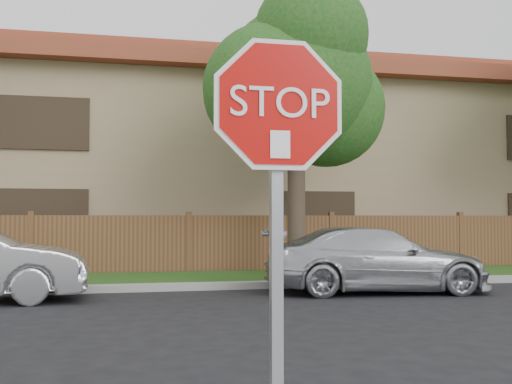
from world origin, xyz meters
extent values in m
cube|color=gray|center=(0.00, 8.15, 0.07)|extent=(70.00, 0.30, 0.15)
cube|color=#1E4714|center=(0.00, 9.80, 0.06)|extent=(70.00, 3.00, 0.12)
cube|color=#56351E|center=(0.00, 11.40, 0.80)|extent=(70.00, 0.12, 1.60)
cube|color=tan|center=(0.00, 17.00, 3.00)|extent=(34.00, 8.00, 6.00)
cube|color=brown|center=(0.00, 17.00, 6.25)|extent=(35.20, 9.20, 0.50)
cube|color=brown|center=(0.00, 17.00, 6.85)|extent=(33.00, 5.50, 0.70)
cylinder|color=#382B21|center=(2.50, 9.70, 1.96)|extent=(0.44, 0.44, 3.92)
sphere|color=#164818|center=(2.50, 9.70, 4.90)|extent=(3.80, 3.80, 3.80)
sphere|color=#164818|center=(3.40, 10.00, 4.34)|extent=(3.00, 3.00, 3.00)
sphere|color=#164818|center=(1.70, 9.30, 4.62)|extent=(3.20, 3.20, 3.20)
sphere|color=#164818|center=(2.70, 9.10, 5.95)|extent=(2.80, 2.80, 2.80)
cube|color=gray|center=(-0.78, -1.44, 1.25)|extent=(0.06, 0.06, 2.30)
cylinder|color=white|center=(-0.78, -1.50, 2.15)|extent=(1.01, 0.02, 1.01)
cylinder|color=#B60A07|center=(-0.78, -1.51, 2.15)|extent=(0.93, 0.02, 0.93)
cube|color=white|center=(-0.78, -1.53, 1.93)|extent=(0.11, 0.00, 0.15)
imported|color=#B5B7BD|center=(3.43, 6.98, 0.67)|extent=(4.77, 2.33, 1.34)
camera|label=1|loc=(-1.57, -4.63, 1.54)|focal=42.00mm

